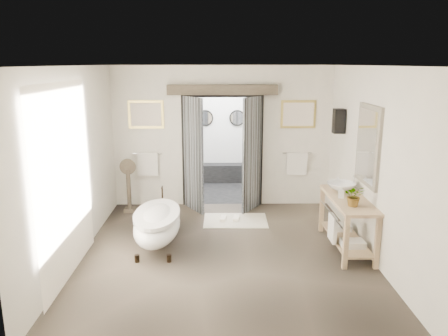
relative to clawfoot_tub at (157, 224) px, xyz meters
The scene contains 13 objects.
ground_plane 1.20m from the clawfoot_tub, 15.28° to the right, with size 5.00×5.00×0.00m, color brown.
room_shell 1.86m from the clawfoot_tub, 21.87° to the right, with size 4.52×5.02×2.91m.
shower_room 3.89m from the clawfoot_tub, 73.54° to the left, with size 2.22×2.01×2.51m.
back_wall_dressing 2.58m from the clawfoot_tub, 61.59° to the left, with size 3.82×0.75×2.52m.
clawfoot_tub is the anchor object (origin of this frame).
vanity 3.05m from the clawfoot_tub, ahead, with size 0.57×1.60×0.85m.
pedestal_mirror 1.92m from the clawfoot_tub, 114.52° to the left, with size 0.32×0.21×1.10m.
rug 1.81m from the clawfoot_tub, 41.40° to the left, with size 1.20×0.80×0.01m, color silver.
slippers 1.74m from the clawfoot_tub, 44.60° to the left, with size 0.39×0.28×0.05m.
basin 3.09m from the clawfoot_tub, ahead, with size 0.47×0.47×0.16m, color white.
plant 3.13m from the clawfoot_tub, ahead, with size 0.29×0.26×0.33m, color gray.
soap_bottle_a 3.00m from the clawfoot_tub, ahead, with size 0.08×0.09×0.19m, color gray.
soap_bottle_b 3.12m from the clawfoot_tub, ahead, with size 0.15×0.15×0.19m, color gray.
Camera 1 is at (-0.12, -6.40, 2.94)m, focal length 35.00 mm.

